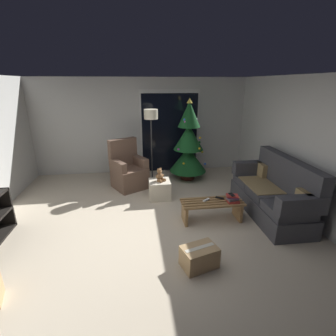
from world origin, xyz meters
TOP-DOWN VIEW (x-y plane):
  - ground_plane at (0.00, 0.00)m, footprint 7.00×7.00m
  - wall_back at (0.00, 3.06)m, footprint 5.72×0.12m
  - wall_right at (2.86, 0.00)m, footprint 0.12×6.00m
  - patio_door_frame at (0.76, 2.99)m, footprint 1.60×0.02m
  - patio_door_glass at (0.76, 2.97)m, footprint 1.50×0.02m
  - couch at (2.32, 0.27)m, footprint 0.81×1.95m
  - coffee_table at (1.12, 0.18)m, footprint 1.10×0.40m
  - remote_black at (1.29, 0.26)m, footprint 0.15×0.13m
  - remote_white at (1.02, 0.22)m, footprint 0.15×0.13m
  - book_stack at (1.46, 0.11)m, footprint 0.24×0.21m
  - cell_phone at (1.44, 0.11)m, footprint 0.09×0.15m
  - christmas_tree at (1.12, 2.24)m, footprint 0.93×0.93m
  - armchair at (-0.38, 1.91)m, footprint 0.93×0.94m
  - floor_lamp at (0.20, 2.14)m, footprint 0.32×0.32m
  - ottoman at (0.29, 1.21)m, footprint 0.44×0.44m
  - teddy_bear_chestnut at (0.29, 1.20)m, footprint 0.21×0.22m
  - cardboard_box_taped_mid_floor at (0.60, -0.95)m, footprint 0.54×0.43m

SIDE VIEW (x-z plane):
  - ground_plane at x=0.00m, z-range 0.00..0.00m
  - cardboard_box_taped_mid_floor at x=0.60m, z-range 0.00..0.29m
  - ottoman at x=0.29m, z-range 0.00..0.39m
  - coffee_table at x=1.12m, z-range 0.06..0.44m
  - remote_black at x=1.29m, z-range 0.37..0.40m
  - remote_white at x=1.02m, z-range 0.37..0.40m
  - couch at x=2.32m, z-range -0.14..0.94m
  - armchair at x=-0.38m, z-range -0.16..0.97m
  - book_stack at x=1.46m, z-range 0.37..0.51m
  - cell_phone at x=1.44m, z-range 0.51..0.52m
  - teddy_bear_chestnut at x=0.29m, z-range 0.37..0.66m
  - christmas_tree at x=1.12m, z-range -0.12..1.91m
  - patio_door_glass at x=0.76m, z-range 0.00..2.10m
  - patio_door_frame at x=0.76m, z-range 0.00..2.20m
  - wall_back at x=0.00m, z-range 0.00..2.50m
  - wall_right at x=2.86m, z-range 0.00..2.50m
  - floor_lamp at x=0.20m, z-range 0.61..2.40m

